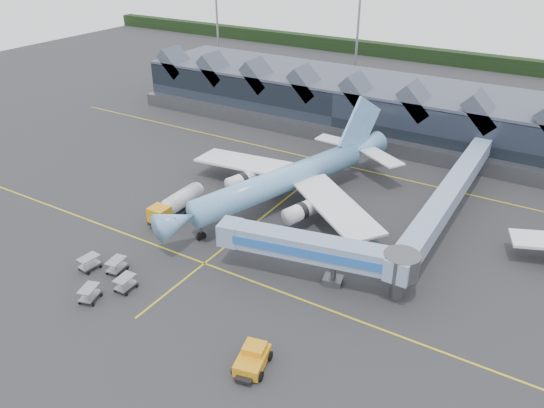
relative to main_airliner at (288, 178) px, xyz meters
The scene contains 10 objects.
ground 11.93m from the main_airliner, 94.50° to the right, with size 260.00×260.00×0.00m, color #2A2A2C.
taxi_stripes 4.28m from the main_airliner, 126.22° to the right, with size 120.00×60.00×0.01m.
tree_line_far 98.82m from the main_airliner, 90.51° to the left, with size 260.00×4.00×4.00m, color black.
terminal 36.64m from the main_airliner, 99.34° to the left, with size 90.00×22.25×12.52m.
light_masts 56.03m from the main_airliner, 68.70° to the left, with size 132.40×42.56×22.45m.
main_airliner is the anchor object (origin of this frame).
jet_bridge 20.10m from the main_airliner, 47.82° to the right, with size 23.32×7.71×5.80m.
fuel_truck 16.28m from the main_airliner, 134.87° to the right, with size 3.13×10.39×3.48m.
pushback_tug 33.39m from the main_airliner, 66.03° to the right, with size 3.69×4.99×2.04m.
baggage_carts 29.57m from the main_airliner, 106.43° to the right, with size 8.41×8.16×1.70m.
Camera 1 is at (35.19, -49.86, 37.37)m, focal length 35.00 mm.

